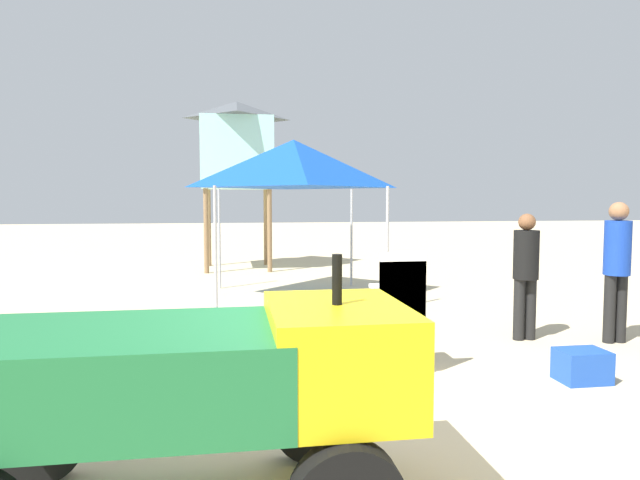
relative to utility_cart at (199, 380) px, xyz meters
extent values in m
plane|color=beige|center=(1.09, 0.68, -0.78)|extent=(80.00, 80.00, 0.00)
cube|color=#1E6B38|center=(-0.39, 0.00, 0.07)|extent=(1.80, 1.11, 0.50)
cube|color=yellow|center=(0.81, 0.00, 0.12)|extent=(0.80, 1.10, 0.60)
cylinder|color=black|center=(0.81, 0.00, 0.57)|extent=(0.06, 0.06, 0.30)
cylinder|color=black|center=(0.75, 0.55, -0.48)|extent=(0.60, 0.18, 0.60)
cylinder|color=black|center=(-1.05, 0.55, -0.48)|extent=(0.60, 0.18, 0.60)
cube|color=white|center=(1.90, 2.41, -0.34)|extent=(0.48, 0.48, 0.04)
cube|color=white|center=(1.90, 2.19, -0.14)|extent=(0.48, 0.04, 0.40)
cube|color=white|center=(1.90, 2.41, -0.25)|extent=(0.48, 0.48, 0.04)
cube|color=white|center=(1.90, 2.19, -0.05)|extent=(0.48, 0.04, 0.40)
cube|color=white|center=(1.90, 2.41, -0.16)|extent=(0.48, 0.48, 0.04)
cube|color=white|center=(1.90, 2.19, 0.04)|extent=(0.48, 0.04, 0.40)
cube|color=white|center=(1.90, 2.41, -0.07)|extent=(0.48, 0.48, 0.04)
cube|color=white|center=(1.90, 2.19, 0.13)|extent=(0.48, 0.04, 0.40)
cube|color=white|center=(1.90, 2.41, 0.02)|extent=(0.48, 0.48, 0.04)
cube|color=white|center=(1.90, 2.19, 0.22)|extent=(0.48, 0.04, 0.40)
cube|color=white|center=(1.90, 2.41, 0.11)|extent=(0.48, 0.48, 0.04)
cube|color=white|center=(1.90, 2.19, 0.31)|extent=(0.48, 0.04, 0.40)
cylinder|color=white|center=(2.11, 2.62, -0.57)|extent=(0.04, 0.04, 0.42)
cylinder|color=white|center=(1.69, 2.62, -0.57)|extent=(0.04, 0.04, 0.42)
cylinder|color=white|center=(2.11, 2.20, -0.57)|extent=(0.04, 0.04, 0.42)
cylinder|color=white|center=(1.69, 2.20, -0.57)|extent=(0.04, 0.04, 0.42)
ellipsoid|color=red|center=(-1.73, 3.40, -0.74)|extent=(2.51, 0.37, 0.08)
ellipsoid|color=green|center=(-1.72, 3.31, -0.66)|extent=(2.54, 0.80, 0.08)
ellipsoid|color=orange|center=(-1.79, 3.41, -0.58)|extent=(2.60, 0.76, 0.08)
cylinder|color=black|center=(3.86, 3.45, -0.39)|extent=(0.14, 0.14, 0.80)
cylinder|color=black|center=(4.02, 3.45, -0.39)|extent=(0.14, 0.14, 0.80)
cylinder|color=black|center=(3.94, 3.45, 0.33)|extent=(0.32, 0.32, 0.63)
sphere|color=brown|center=(3.94, 3.45, 0.75)|extent=(0.22, 0.22, 0.22)
cylinder|color=black|center=(4.92, 3.14, -0.35)|extent=(0.14, 0.14, 0.87)
cylinder|color=black|center=(5.08, 3.14, -0.35)|extent=(0.14, 0.14, 0.87)
cylinder|color=#193FB2|center=(5.00, 3.14, 0.43)|extent=(0.32, 0.32, 0.69)
sphere|color=#9E6B47|center=(5.00, 3.14, 0.89)|extent=(0.24, 0.24, 0.24)
cylinder|color=#B2B2B7|center=(-0.06, 5.58, 0.23)|extent=(0.05, 0.05, 2.04)
cylinder|color=#B2B2B7|center=(2.70, 5.58, 0.23)|extent=(0.05, 0.05, 2.04)
cylinder|color=#B2B2B7|center=(-0.06, 8.33, 0.23)|extent=(0.05, 0.05, 2.04)
cylinder|color=#B2B2B7|center=(2.70, 8.33, 0.23)|extent=(0.05, 0.05, 2.04)
pyramid|color=#144CB2|center=(1.32, 6.95, 1.69)|extent=(2.76, 2.76, 0.87)
cylinder|color=olive|center=(-0.43, 10.78, 0.26)|extent=(0.12, 0.12, 2.10)
cylinder|color=olive|center=(1.13, 10.78, 0.26)|extent=(0.12, 0.12, 2.10)
cylinder|color=olive|center=(-0.43, 12.34, 0.26)|extent=(0.12, 0.12, 2.10)
cylinder|color=olive|center=(1.13, 12.34, 0.26)|extent=(0.12, 0.12, 2.10)
cube|color=#A5E7DB|center=(0.35, 11.56, 2.21)|extent=(1.80, 1.80, 1.80)
pyramid|color=#4C5156|center=(0.35, 11.56, 3.34)|extent=(1.98, 1.98, 0.45)
cube|color=blue|center=(3.64, 1.79, -0.62)|extent=(0.47, 0.36, 0.32)
camera|label=1|loc=(0.20, -3.20, 1.04)|focal=31.33mm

